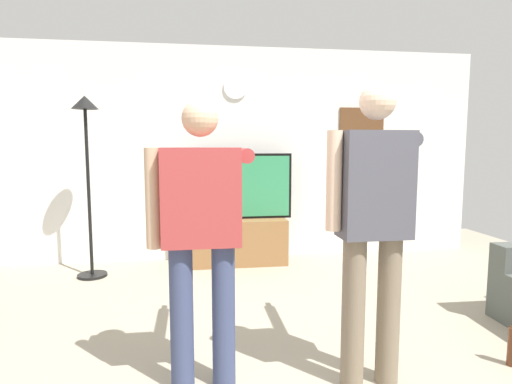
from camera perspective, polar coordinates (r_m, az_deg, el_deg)
The scene contains 9 objects.
ground_plane at distance 2.91m, azimuth 3.90°, elevation -23.80°, with size 8.40×8.40×0.00m, color #9E937F.
back_wall at distance 5.44m, azimuth -2.66°, elevation 5.16°, with size 6.40×0.10×2.70m, color silver.
tv_stand at distance 5.22m, azimuth -2.40°, elevation -6.75°, with size 1.18×0.46×0.56m.
television at distance 5.16m, azimuth -2.49°, elevation 0.78°, with size 1.34×0.07×0.81m.
wall_clock at distance 5.42m, azimuth -2.83°, elevation 14.08°, with size 0.30×0.30×0.03m, color white.
framed_picture at distance 5.79m, azimuth 14.15°, elevation 7.95°, with size 0.61×0.04×0.63m, color brown.
floor_lamp at distance 4.91m, azimuth -22.08°, elevation 5.46°, with size 0.32×0.32×1.99m.
person_standing_nearer_lamp at distance 2.49m, azimuth -7.44°, elevation -4.69°, with size 0.64×0.78×1.72m.
person_standing_nearer_couch at distance 2.59m, azimuth 15.67°, elevation -3.35°, with size 0.59×0.78×1.82m.
Camera 1 is at (-0.55, -2.46, 1.46)m, focal length 29.33 mm.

